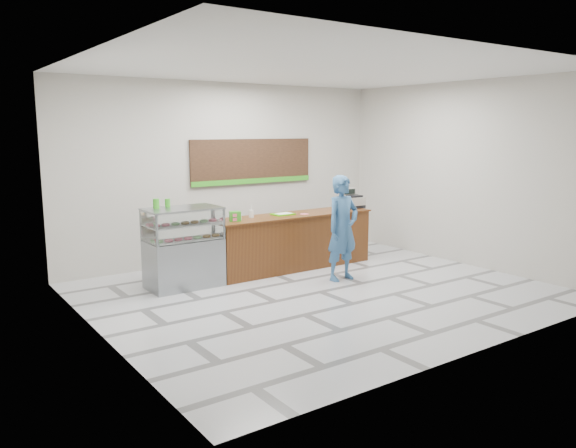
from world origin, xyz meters
TOP-DOWN VIEW (x-y plane):
  - floor at (0.00, 0.00)m, footprint 7.00×7.00m
  - back_wall at (0.00, 3.00)m, footprint 7.00×0.00m
  - ceiling at (0.00, 0.00)m, footprint 7.00×7.00m
  - sales_counter at (0.55, 1.55)m, footprint 3.26×0.76m
  - display_case at (-1.67, 1.55)m, footprint 1.22×0.72m
  - menu_board at (0.55, 2.96)m, footprint 2.80×0.06m
  - cash_register at (2.05, 1.62)m, footprint 0.42×0.44m
  - card_terminal at (1.60, 1.45)m, footprint 0.11×0.17m
  - serving_tray at (0.37, 1.62)m, footprint 0.40×0.29m
  - napkin_box at (-0.66, 1.55)m, footprint 0.14×0.14m
  - straw_cup at (-0.28, 1.68)m, footprint 0.09×0.09m
  - promo_box at (-0.73, 1.47)m, footprint 0.22×0.19m
  - donut_decal at (0.73, 1.44)m, footprint 0.16×0.16m
  - green_cup_left at (-2.05, 1.72)m, footprint 0.10×0.10m
  - green_cup_right at (-1.82, 1.79)m, footprint 0.09×0.09m
  - customer at (0.78, 0.40)m, footprint 0.69×0.48m

SIDE VIEW (x-z plane):
  - floor at x=0.00m, z-range 0.00..0.00m
  - sales_counter at x=0.55m, z-range 0.00..1.03m
  - display_case at x=-1.67m, z-range 0.01..1.34m
  - customer at x=0.78m, z-range 0.00..1.82m
  - donut_decal at x=0.73m, z-range 1.03..1.03m
  - serving_tray at x=0.37m, z-range 1.03..1.05m
  - card_terminal at x=1.60m, z-range 1.03..1.07m
  - napkin_box at x=-0.66m, z-range 1.03..1.14m
  - straw_cup at x=-0.28m, z-range 1.03..1.16m
  - promo_box at x=-0.73m, z-range 1.03..1.20m
  - cash_register at x=2.05m, z-range 0.98..1.36m
  - green_cup_right at x=-1.82m, z-range 1.33..1.46m
  - green_cup_left at x=-2.05m, z-range 1.33..1.49m
  - back_wall at x=0.00m, z-range -1.75..5.25m
  - menu_board at x=0.55m, z-range 1.48..2.38m
  - ceiling at x=0.00m, z-range 3.50..3.50m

